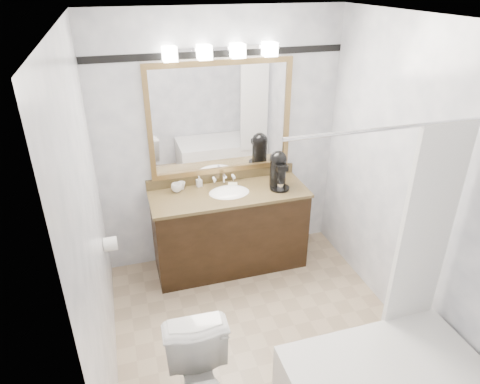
# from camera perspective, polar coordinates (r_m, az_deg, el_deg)

# --- Properties ---
(room) EXTENTS (2.42, 2.62, 2.52)m
(room) POSITION_cam_1_polar(r_m,az_deg,el_deg) (3.09, 3.48, -1.70)
(room) COLOR tan
(room) RESTS_ON ground
(vanity) EXTENTS (1.53, 0.58, 0.97)m
(vanity) POSITION_cam_1_polar(r_m,az_deg,el_deg) (4.34, -1.40, -4.82)
(vanity) COLOR black
(vanity) RESTS_ON ground
(mirror) EXTENTS (1.40, 0.04, 1.10)m
(mirror) POSITION_cam_1_polar(r_m,az_deg,el_deg) (4.12, -2.56, 9.67)
(mirror) COLOR olive
(mirror) RESTS_ON room
(vanity_light_bar) EXTENTS (1.02, 0.14, 0.12)m
(vanity_light_bar) POSITION_cam_1_polar(r_m,az_deg,el_deg) (3.93, -2.55, 18.28)
(vanity_light_bar) COLOR silver
(vanity_light_bar) RESTS_ON room
(accent_stripe) EXTENTS (2.40, 0.01, 0.06)m
(accent_stripe) POSITION_cam_1_polar(r_m,az_deg,el_deg) (3.99, -2.79, 17.95)
(accent_stripe) COLOR black
(accent_stripe) RESTS_ON room
(bathtub) EXTENTS (1.30, 0.75, 1.96)m
(bathtub) POSITION_cam_1_polar(r_m,az_deg,el_deg) (3.32, 18.59, -22.60)
(bathtub) COLOR white
(bathtub) RESTS_ON ground
(tp_roll) EXTENTS (0.11, 0.12, 0.12)m
(tp_roll) POSITION_cam_1_polar(r_m,az_deg,el_deg) (3.80, -16.89, -6.65)
(tp_roll) COLOR white
(tp_roll) RESTS_ON room
(coffee_maker) EXTENTS (0.19, 0.24, 0.37)m
(coffee_maker) POSITION_cam_1_polar(r_m,az_deg,el_deg) (4.18, 5.13, 3.08)
(coffee_maker) COLOR black
(coffee_maker) RESTS_ON vanity
(cup_left) EXTENTS (0.13, 0.13, 0.08)m
(cup_left) POSITION_cam_1_polar(r_m,az_deg,el_deg) (4.17, -8.44, 0.58)
(cup_left) COLOR white
(cup_left) RESTS_ON vanity
(cup_right) EXTENTS (0.08, 0.08, 0.07)m
(cup_right) POSITION_cam_1_polar(r_m,az_deg,el_deg) (4.22, -7.82, 0.85)
(cup_right) COLOR white
(cup_right) RESTS_ON vanity
(soap_bottle_a) EXTENTS (0.06, 0.06, 0.11)m
(soap_bottle_a) POSITION_cam_1_polar(r_m,az_deg,el_deg) (4.24, -5.48, 1.43)
(soap_bottle_a) COLOR white
(soap_bottle_a) RESTS_ON vanity
(soap_bar) EXTENTS (0.10, 0.08, 0.03)m
(soap_bar) POSITION_cam_1_polar(r_m,az_deg,el_deg) (4.24, -0.98, 0.97)
(soap_bar) COLOR beige
(soap_bar) RESTS_ON vanity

